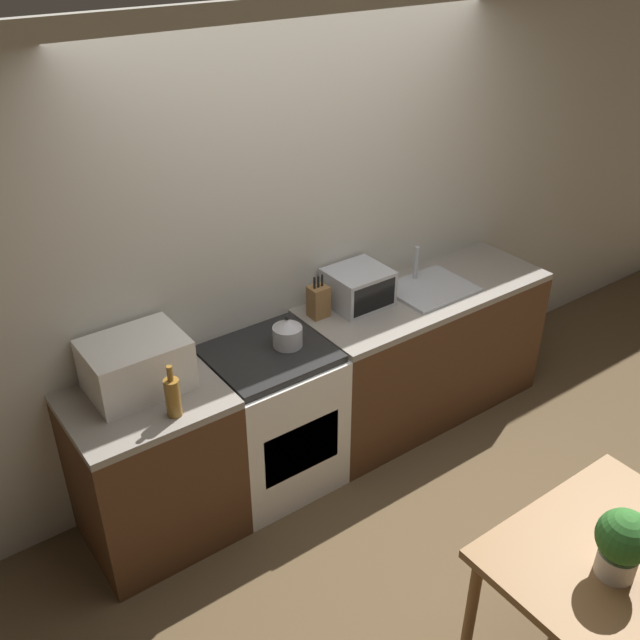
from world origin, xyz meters
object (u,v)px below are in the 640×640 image
at_px(toaster_oven, 358,287).
at_px(dining_table, 603,565).
at_px(microwave, 136,365).
at_px(bottle, 173,396).
at_px(stove_range, 272,418).
at_px(kettle, 287,332).

relative_size(toaster_oven, dining_table, 0.35).
bearing_deg(toaster_oven, microwave, -178.95).
bearing_deg(dining_table, toaster_oven, 82.57).
relative_size(bottle, toaster_oven, 0.79).
height_order(microwave, dining_table, microwave).
bearing_deg(stove_range, bottle, -162.93).
bearing_deg(bottle, stove_range, 17.07).
distance_m(kettle, bottle, 0.79).
xyz_separation_m(stove_range, toaster_oven, (0.71, 0.13, 0.56)).
height_order(bottle, toaster_oven, bottle).
relative_size(stove_range, toaster_oven, 2.59).
height_order(stove_range, microwave, microwave).
bearing_deg(bottle, microwave, 98.37).
relative_size(microwave, bottle, 1.75).
height_order(kettle, toaster_oven, toaster_oven).
bearing_deg(kettle, dining_table, -79.27).
bearing_deg(stove_range, toaster_oven, 10.37).
distance_m(kettle, microwave, 0.82).
xyz_separation_m(stove_range, microwave, (-0.69, 0.11, 0.59)).
height_order(microwave, bottle, bottle).
height_order(stove_range, bottle, bottle).
relative_size(stove_range, kettle, 4.73).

